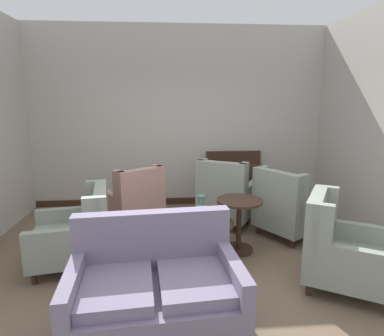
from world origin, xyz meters
name	(u,v)px	position (x,y,z in m)	size (l,w,h in m)	color
ground	(187,278)	(0.00, 0.00, 0.00)	(7.65, 7.65, 0.00)	brown
wall_back	(178,118)	(0.00, 2.73, 1.65)	(5.61, 0.08, 3.29)	#BCB7AD
baseboard_back	(179,201)	(0.00, 2.68, 0.06)	(5.45, 0.03, 0.12)	#382319
coffee_table	(203,230)	(0.22, 0.41, 0.40)	(0.77, 0.77, 0.50)	#382319
porcelain_vase	(201,211)	(0.20, 0.38, 0.65)	(0.19, 0.19, 0.36)	#4C7A66
settee	(156,289)	(-0.32, -0.86, 0.41)	(1.48, 1.00, 1.00)	slate
armchair_far_left	(78,233)	(-1.30, 0.42, 0.40)	(1.03, 0.99, 0.95)	gray
armchair_back_corner	(133,203)	(-0.75, 1.48, 0.42)	(1.12, 1.16, 1.01)	tan
armchair_near_sideboard	(288,208)	(1.54, 1.06, 0.42)	(1.18, 1.14, 1.02)	gray
armchair_foreground_right	(226,198)	(0.72, 1.57, 0.45)	(1.09, 1.11, 1.08)	gray
armchair_near_window	(341,249)	(1.63, -0.28, 0.42)	(1.17, 1.15, 1.01)	gray
side_table	(239,220)	(0.72, 0.63, 0.44)	(0.60, 0.60, 0.71)	#382319
sideboard	(234,183)	(1.03, 2.44, 0.47)	(1.03, 0.35, 1.04)	#382319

